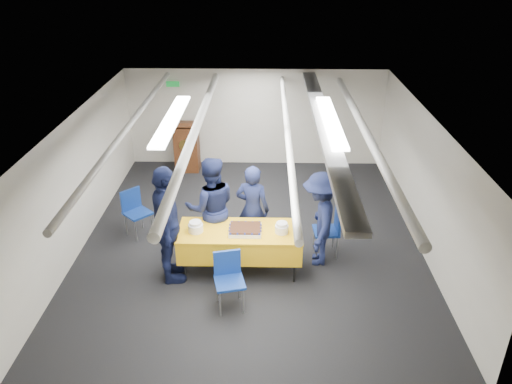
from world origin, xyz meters
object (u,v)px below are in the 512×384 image
at_px(chair_left, 135,208).
at_px(sailor_b, 211,208).
at_px(sheet_cake, 245,229).
at_px(sailor_c, 167,226).
at_px(sailor_d, 320,219).
at_px(serving_table, 240,241).
at_px(chair_right, 331,227).
at_px(sailor_a, 253,209).
at_px(chair_near, 228,274).
at_px(podium, 187,145).

relative_size(chair_left, sailor_b, 0.48).
bearing_deg(sheet_cake, sailor_c, -171.06).
distance_m(sailor_b, sailor_c, 0.96).
xyz_separation_m(chair_left, sailor_d, (3.28, -0.85, 0.28)).
height_order(serving_table, chair_left, chair_left).
relative_size(chair_right, sailor_b, 0.48).
xyz_separation_m(chair_right, sailor_a, (-1.34, 0.09, 0.27)).
xyz_separation_m(serving_table, sailor_a, (0.18, 0.63, 0.25)).
relative_size(chair_near, sailor_a, 0.54).
bearing_deg(sailor_b, sailor_c, 39.84).
relative_size(podium, sailor_b, 0.70).
height_order(sheet_cake, sailor_a, sailor_a).
distance_m(chair_near, sailor_d, 1.85).
bearing_deg(podium, sailor_a, -64.49).
bearing_deg(chair_near, chair_left, 133.01).
bearing_deg(podium, sailor_d, -53.83).
distance_m(podium, chair_right, 4.60).
bearing_deg(sailor_b, podium, -86.21).
bearing_deg(sailor_a, chair_right, -169.25).
relative_size(sheet_cake, chair_near, 0.60).
xyz_separation_m(sheet_cake, sailor_d, (1.21, 0.34, 0.00)).
xyz_separation_m(chair_left, sailor_b, (1.48, -0.64, 0.37)).
bearing_deg(sailor_d, sailor_a, -100.83).
bearing_deg(sailor_d, serving_table, -71.32).
bearing_deg(sailor_d, chair_left, -98.72).
bearing_deg(chair_right, sailor_d, -133.33).
bearing_deg(sailor_c, serving_table, -91.53).
bearing_deg(chair_left, chair_right, -9.77).
xyz_separation_m(podium, sailor_b, (0.94, -3.54, 0.28)).
distance_m(chair_left, sailor_a, 2.25).
bearing_deg(sailor_a, sailor_d, 177.81).
distance_m(podium, sailor_d, 4.65).
distance_m(sheet_cake, podium, 4.38).
distance_m(serving_table, chair_right, 1.62).
height_order(sheet_cake, sailor_d, sailor_d).
relative_size(serving_table, sailor_b, 1.10).
bearing_deg(sailor_a, sailor_b, 24.46).
height_order(sheet_cake, podium, podium).
distance_m(chair_near, chair_left, 2.72).
bearing_deg(sailor_c, sheet_cake, -94.61).
relative_size(chair_near, sailor_b, 0.48).
distance_m(chair_near, sailor_a, 1.53).
distance_m(sheet_cake, sailor_b, 0.82).
xyz_separation_m(sailor_a, sailor_c, (-1.29, -0.86, 0.17)).
bearing_deg(sailor_b, chair_left, -34.48).
distance_m(chair_left, sailor_c, 1.70).
relative_size(chair_right, sailor_a, 0.54).
relative_size(sailor_c, sailor_d, 1.20).
relative_size(sailor_a, sailor_b, 0.90).
xyz_separation_m(chair_right, chair_left, (-3.51, 0.61, 0.00)).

